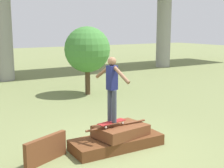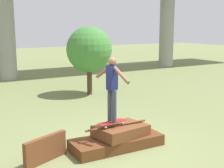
% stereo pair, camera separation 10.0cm
% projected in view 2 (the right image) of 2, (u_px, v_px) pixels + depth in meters
% --- Properties ---
extents(ground_plane, '(80.00, 80.00, 0.00)m').
position_uv_depth(ground_plane, '(117.00, 148.00, 8.11)').
color(ground_plane, olive).
extents(scrap_pile, '(2.43, 1.09, 0.63)m').
position_uv_depth(scrap_pile, '(118.00, 138.00, 8.10)').
color(scrap_pile, '#5B3319').
rests_on(scrap_pile, ground_plane).
extents(scrap_plank_loose, '(1.16, 0.58, 0.61)m').
position_uv_depth(scrap_plank_loose, '(46.00, 149.00, 7.23)').
color(scrap_plank_loose, brown).
rests_on(scrap_plank_loose, ground_plane).
extents(skateboard, '(0.83, 0.34, 0.09)m').
position_uv_depth(skateboard, '(112.00, 122.00, 7.93)').
color(skateboard, maroon).
rests_on(skateboard, scrap_pile).
extents(skater, '(0.28, 1.25, 1.65)m').
position_uv_depth(skater, '(112.00, 85.00, 7.76)').
color(skater, '#383D4C').
rests_on(skater, skateboard).
extents(tree_behind_left, '(2.08, 2.08, 3.12)m').
position_uv_depth(tree_behind_left, '(89.00, 50.00, 14.16)').
color(tree_behind_left, '#4C3823').
rests_on(tree_behind_left, ground_plane).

